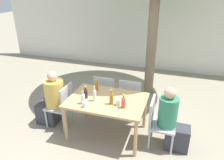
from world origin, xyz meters
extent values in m
plane|color=gray|center=(0.00, 0.00, 0.00)|extent=(30.00, 30.00, 0.00)
cube|color=silver|center=(0.00, 3.74, 1.40)|extent=(10.00, 0.08, 2.80)
cylinder|color=#7A6651|center=(0.47, 1.95, 1.23)|extent=(0.23, 0.23, 2.47)
cube|color=tan|center=(0.00, 0.00, 0.73)|extent=(1.38, 0.96, 0.04)
cylinder|color=tan|center=(-0.63, -0.42, 0.35)|extent=(0.06, 0.06, 0.71)
cylinder|color=tan|center=(0.63, -0.42, 0.35)|extent=(0.06, 0.06, 0.71)
cylinder|color=tan|center=(-0.63, 0.42, 0.35)|extent=(0.06, 0.06, 0.71)
cylinder|color=tan|center=(0.63, 0.42, 0.35)|extent=(0.06, 0.06, 0.71)
cube|color=#B2B2B7|center=(-1.01, 0.00, 0.41)|extent=(0.44, 0.44, 0.04)
cube|color=#B2B2B7|center=(-0.81, 0.00, 0.66)|extent=(0.04, 0.44, 0.45)
cylinder|color=#B2B2B7|center=(-1.20, 0.19, 0.20)|extent=(0.04, 0.04, 0.39)
cylinder|color=#B2B2B7|center=(-1.20, -0.19, 0.20)|extent=(0.04, 0.04, 0.39)
cylinder|color=#B2B2B7|center=(-0.82, 0.19, 0.20)|extent=(0.04, 0.04, 0.39)
cylinder|color=#B2B2B7|center=(-0.82, -0.19, 0.20)|extent=(0.04, 0.04, 0.39)
cube|color=#B2B2B7|center=(1.01, 0.00, 0.41)|extent=(0.44, 0.44, 0.04)
cube|color=#B2B2B7|center=(0.81, 0.00, 0.66)|extent=(0.04, 0.44, 0.45)
cylinder|color=#B2B2B7|center=(1.20, -0.19, 0.20)|extent=(0.04, 0.04, 0.39)
cylinder|color=#B2B2B7|center=(1.20, 0.19, 0.20)|extent=(0.04, 0.04, 0.39)
cylinder|color=#B2B2B7|center=(0.82, -0.19, 0.20)|extent=(0.04, 0.04, 0.39)
cylinder|color=#B2B2B7|center=(0.82, 0.19, 0.20)|extent=(0.04, 0.04, 0.39)
cube|color=#B2B2B7|center=(-0.28, 0.80, 0.41)|extent=(0.44, 0.44, 0.04)
cube|color=#B2B2B7|center=(-0.28, 0.60, 0.66)|extent=(0.44, 0.04, 0.45)
cylinder|color=#B2B2B7|center=(-0.09, 0.99, 0.20)|extent=(0.04, 0.04, 0.39)
cylinder|color=#B2B2B7|center=(-0.47, 0.99, 0.20)|extent=(0.04, 0.04, 0.39)
cylinder|color=#B2B2B7|center=(-0.09, 0.61, 0.20)|extent=(0.04, 0.04, 0.39)
cylinder|color=#B2B2B7|center=(-0.47, 0.61, 0.20)|extent=(0.04, 0.04, 0.39)
cube|color=#B2B2B7|center=(0.28, 0.80, 0.41)|extent=(0.44, 0.44, 0.04)
cube|color=#B2B2B7|center=(0.28, 0.60, 0.66)|extent=(0.44, 0.04, 0.45)
cylinder|color=#B2B2B7|center=(0.47, 0.99, 0.20)|extent=(0.04, 0.04, 0.39)
cylinder|color=#B2B2B7|center=(0.09, 0.99, 0.20)|extent=(0.04, 0.04, 0.39)
cylinder|color=#B2B2B7|center=(0.47, 0.61, 0.20)|extent=(0.04, 0.04, 0.39)
cylinder|color=#B2B2B7|center=(0.09, 0.61, 0.20)|extent=(0.04, 0.04, 0.39)
cube|color=#383842|center=(-1.27, 0.00, 0.22)|extent=(0.40, 0.34, 0.43)
cylinder|color=gold|center=(-1.07, 0.00, 0.70)|extent=(0.38, 0.38, 0.53)
sphere|color=tan|center=(-1.07, 0.00, 1.05)|extent=(0.20, 0.20, 0.20)
cube|color=#383842|center=(1.27, 0.00, 0.22)|extent=(0.40, 0.28, 0.43)
cylinder|color=#337F5B|center=(1.07, 0.00, 0.69)|extent=(0.32, 0.32, 0.53)
sphere|color=tan|center=(1.07, 0.00, 1.05)|extent=(0.20, 0.20, 0.20)
cylinder|color=silver|center=(-0.19, -0.11, 0.85)|extent=(0.06, 0.06, 0.20)
cylinder|color=silver|center=(-0.19, -0.11, 0.98)|extent=(0.02, 0.02, 0.07)
cylinder|color=gold|center=(-0.19, -0.11, 1.03)|extent=(0.03, 0.03, 0.01)
cylinder|color=#DB4C2D|center=(0.35, -0.18, 0.83)|extent=(0.07, 0.07, 0.17)
cylinder|color=#DB4C2D|center=(0.35, -0.18, 0.95)|extent=(0.03, 0.03, 0.06)
cylinder|color=gold|center=(0.35, -0.18, 0.99)|extent=(0.03, 0.03, 0.01)
cylinder|color=silver|center=(-0.34, -0.26, 0.83)|extent=(0.07, 0.07, 0.17)
cylinder|color=silver|center=(-0.34, -0.26, 0.95)|extent=(0.03, 0.03, 0.06)
cylinder|color=gold|center=(-0.34, -0.26, 0.98)|extent=(0.03, 0.03, 0.01)
cylinder|color=#9E661E|center=(-0.31, 0.28, 0.83)|extent=(0.06, 0.06, 0.16)
cylinder|color=#9E661E|center=(-0.31, 0.28, 0.94)|extent=(0.03, 0.03, 0.06)
cylinder|color=gold|center=(-0.31, 0.28, 0.97)|extent=(0.03, 0.03, 0.01)
cylinder|color=#9E661E|center=(0.13, -0.13, 0.84)|extent=(0.07, 0.07, 0.19)
cylinder|color=#9E661E|center=(0.13, -0.13, 0.98)|extent=(0.03, 0.03, 0.07)
cylinder|color=gold|center=(0.13, -0.13, 1.02)|extent=(0.03, 0.03, 0.01)
cylinder|color=#331923|center=(-0.38, -0.07, 0.83)|extent=(0.07, 0.07, 0.16)
cylinder|color=#331923|center=(-0.38, -0.07, 0.94)|extent=(0.03, 0.03, 0.06)
cylinder|color=gold|center=(-0.38, -0.07, 0.97)|extent=(0.03, 0.03, 0.01)
cylinder|color=silver|center=(0.25, -0.12, 0.80)|extent=(0.08, 0.08, 0.11)
cylinder|color=white|center=(-0.27, -0.36, 0.79)|extent=(0.07, 0.07, 0.09)
camera|label=1|loc=(1.13, -3.21, 2.66)|focal=35.00mm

